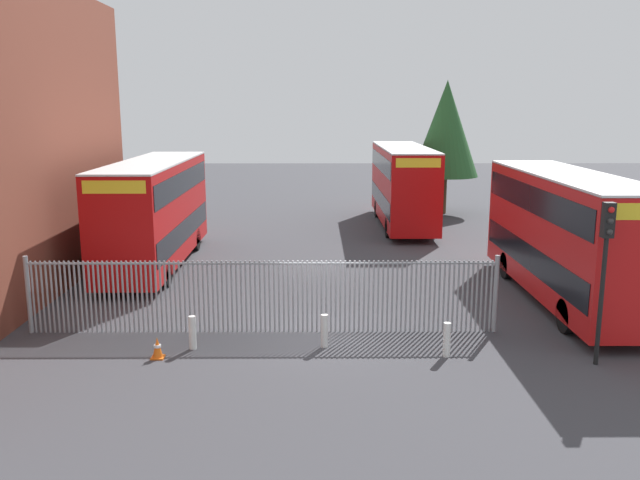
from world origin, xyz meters
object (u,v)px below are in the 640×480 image
double_decker_bus_behind_fence_right (403,183)px  double_decker_bus_near_gate (567,232)px  bollard_near_right (447,340)px  double_decker_bus_behind_fence_left (155,209)px  bollard_center_front (324,331)px  traffic_light_kerbside (605,254)px  bollard_near_left (193,333)px  traffic_cone_by_gate (157,348)px

double_decker_bus_behind_fence_right → double_decker_bus_near_gate: bearing=-75.5°
bollard_near_right → double_decker_bus_behind_fence_left: bearing=134.5°
double_decker_bus_behind_fence_left → double_decker_bus_behind_fence_right: 14.81m
double_decker_bus_near_gate → bollard_center_front: double_decker_bus_near_gate is taller
bollard_center_front → double_decker_bus_behind_fence_left: bearing=125.6°
double_decker_bus_near_gate → traffic_light_kerbside: size_ratio=2.51×
double_decker_bus_behind_fence_right → bollard_near_left: double_decker_bus_behind_fence_right is taller
bollard_center_front → double_decker_bus_near_gate: bearing=28.3°
bollard_near_left → bollard_near_right: same height
double_decker_bus_near_gate → bollard_near_left: size_ratio=11.38×
bollard_near_left → traffic_cone_by_gate: bollard_near_left is taller
double_decker_bus_near_gate → traffic_cone_by_gate: (-12.84, -5.31, -2.13)m
double_decker_bus_behind_fence_left → traffic_light_kerbside: bearing=-38.1°
bollard_near_left → bollard_center_front: size_ratio=1.00×
double_decker_bus_near_gate → bollard_center_front: size_ratio=11.38×
traffic_cone_by_gate → traffic_light_kerbside: size_ratio=0.14×
double_decker_bus_behind_fence_left → traffic_cone_by_gate: (2.47, -10.54, -2.13)m
traffic_light_kerbside → bollard_near_left: bearing=173.6°
double_decker_bus_behind_fence_right → bollard_near_right: 19.84m
bollard_near_left → bollard_center_front: (3.68, 0.11, 0.00)m
bollard_center_front → traffic_cone_by_gate: 4.58m
bollard_near_left → traffic_light_kerbside: traffic_light_kerbside is taller
traffic_cone_by_gate → bollard_near_left: bearing=40.2°
double_decker_bus_behind_fence_left → traffic_light_kerbside: double_decker_bus_behind_fence_left is taller
bollard_center_front → traffic_cone_by_gate: bollard_center_front is taller
bollard_near_left → double_decker_bus_behind_fence_left: bearing=108.5°
bollard_near_left → bollard_center_front: bearing=1.8°
double_decker_bus_behind_fence_left → traffic_cone_by_gate: bearing=-76.8°
double_decker_bus_near_gate → bollard_near_left: 13.02m
traffic_cone_by_gate → traffic_light_kerbside: bearing=-2.5°
bollard_near_left → double_decker_bus_near_gate: bearing=21.0°
traffic_cone_by_gate → bollard_center_front: bearing=10.2°
double_decker_bus_behind_fence_right → traffic_cone_by_gate: 21.88m
bollard_center_front → bollard_near_right: bearing=-12.4°
bollard_near_left → double_decker_bus_behind_fence_right: bearing=66.6°
double_decker_bus_behind_fence_right → bollard_near_left: bearing=-113.4°
bollard_center_front → traffic_light_kerbside: 7.67m
traffic_cone_by_gate → double_decker_bus_behind_fence_left: bearing=103.2°
bollard_near_left → bollard_center_front: 3.68m
bollard_near_right → double_decker_bus_behind_fence_right: bearing=86.2°
traffic_light_kerbside → traffic_cone_by_gate: bearing=177.5°
double_decker_bus_behind_fence_right → bollard_near_left: (-8.27, -19.09, -1.95)m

